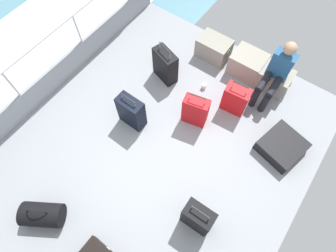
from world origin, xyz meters
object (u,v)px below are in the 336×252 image
suitcase_6 (282,146)px  duffel_bag (42,215)px  cargo_crate_1 (247,64)px  suitcase_7 (235,99)px  suitcase_5 (131,112)px  suitcase_3 (198,217)px  passenger_seated (277,72)px  suitcase_0 (165,65)px  suitcase_2 (195,111)px  cargo_crate_2 (274,79)px  cargo_crate_0 (214,48)px  paper_cup (204,86)px

suitcase_6 → duffel_bag: size_ratio=1.18×
cargo_crate_1 → suitcase_7: size_ratio=0.91×
suitcase_5 → suitcase_3: bearing=-23.3°
passenger_seated → duffel_bag: size_ratio=1.69×
cargo_crate_1 → duffel_bag: (-1.04, -3.93, -0.03)m
suitcase_0 → suitcase_2: size_ratio=1.05×
cargo_crate_1 → cargo_crate_2: 0.53m
cargo_crate_2 → suitcase_3: size_ratio=0.86×
suitcase_0 → duffel_bag: bearing=-88.5°
passenger_seated → cargo_crate_0: bearing=171.6°
cargo_crate_1 → suitcase_0: 1.47m
suitcase_6 → suitcase_7: size_ratio=1.12×
suitcase_0 → duffel_bag: (0.08, -2.98, -0.14)m
suitcase_0 → suitcase_3: (1.83, -1.80, -0.01)m
suitcase_5 → duffel_bag: suitcase_5 is taller
suitcase_3 → paper_cup: bearing=119.4°
suitcase_7 → suitcase_3: bearing=-75.3°
cargo_crate_1 → suitcase_7: suitcase_7 is taller
cargo_crate_1 → suitcase_6: bearing=-41.6°
cargo_crate_2 → suitcase_6: 1.23m
paper_cup → passenger_seated: bearing=30.6°
suitcase_0 → suitcase_7: (1.32, 0.13, -0.04)m
suitcase_3 → suitcase_6: 1.77m
cargo_crate_0 → paper_cup: (0.27, -0.73, -0.14)m
cargo_crate_0 → cargo_crate_1: bearing=2.5°
suitcase_6 → suitcase_7: bearing=166.8°
suitcase_0 → passenger_seated: bearing=24.4°
suitcase_5 → cargo_crate_1: bearing=63.4°
cargo_crate_2 → cargo_crate_1: bearing=177.0°
cargo_crate_0 → suitcase_6: (1.87, -1.03, -0.09)m
cargo_crate_1 → cargo_crate_2: size_ratio=1.03×
suitcase_2 → cargo_crate_1: bearing=81.8°
cargo_crate_0 → cargo_crate_1: size_ratio=1.02×
suitcase_7 → paper_cup: size_ratio=6.69×
cargo_crate_2 → suitcase_2: (-0.73, -1.38, 0.10)m
passenger_seated → suitcase_3: passenger_seated is taller
suitcase_0 → suitcase_3: 2.57m
cargo_crate_1 → duffel_bag: bearing=-104.8°
suitcase_0 → duffel_bag: suitcase_0 is taller
passenger_seated → cargo_crate_1: bearing=158.5°
cargo_crate_1 → suitcase_6: size_ratio=0.81×
cargo_crate_0 → suitcase_7: suitcase_7 is taller
cargo_crate_2 → suitcase_7: size_ratio=0.88×
cargo_crate_0 → suitcase_2: size_ratio=0.87×
suitcase_3 → suitcase_7: bearing=104.7°
suitcase_0 → suitcase_5: suitcase_0 is taller
paper_cup → duffel_bag: bearing=-101.1°
cargo_crate_0 → passenger_seated: 1.28m
suitcase_0 → paper_cup: (0.70, 0.19, -0.26)m
suitcase_0 → cargo_crate_0: bearing=64.7°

